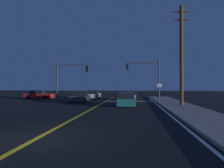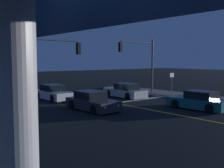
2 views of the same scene
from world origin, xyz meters
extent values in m
cube|color=gold|center=(0.00, 10.39, 0.01)|extent=(0.20, 35.32, 0.01)
cube|color=white|center=(3.20, 19.27, 0.01)|extent=(6.40, 0.50, 0.01)
cube|color=#B2B5BA|center=(3.08, 21.36, 0.44)|extent=(1.85, 4.52, 0.68)
cube|color=black|center=(3.08, 21.09, 1.04)|extent=(1.55, 2.09, 0.60)
cylinder|color=black|center=(2.29, 22.77, 0.32)|extent=(0.23, 0.64, 0.64)
cylinder|color=black|center=(3.93, 22.73, 0.32)|extent=(0.23, 0.64, 0.64)
cylinder|color=black|center=(2.24, 19.99, 0.32)|extent=(0.23, 0.64, 0.64)
cylinder|color=black|center=(3.87, 19.95, 0.32)|extent=(0.23, 0.64, 0.64)
sphere|color=#FFF4CC|center=(2.58, 23.55, 0.52)|extent=(0.18, 0.18, 0.18)
sphere|color=#FFF4CC|center=(3.67, 23.53, 0.52)|extent=(0.18, 0.18, 0.18)
sphere|color=red|center=(2.49, 19.18, 0.52)|extent=(0.14, 0.14, 0.14)
sphere|color=red|center=(3.58, 19.16, 0.52)|extent=(0.14, 0.14, 0.14)
cube|color=#195960|center=(2.90, 13.33, 0.44)|extent=(1.96, 4.40, 0.68)
cube|color=black|center=(2.91, 13.07, 1.04)|extent=(1.61, 2.06, 0.60)
cylinder|color=black|center=(2.01, 14.64, 0.32)|extent=(0.25, 0.65, 0.64)
cylinder|color=black|center=(3.67, 14.71, 0.32)|extent=(0.25, 0.65, 0.64)
cylinder|color=black|center=(2.13, 11.96, 0.32)|extent=(0.25, 0.65, 0.64)
cylinder|color=black|center=(3.78, 12.03, 0.32)|extent=(0.25, 0.65, 0.64)
sphere|color=#FFF4CC|center=(2.26, 15.42, 0.52)|extent=(0.18, 0.18, 0.18)
sphere|color=#FFF4CC|center=(3.36, 15.46, 0.52)|extent=(0.18, 0.18, 0.18)
sphere|color=red|center=(2.44, 11.20, 0.52)|extent=(0.14, 0.14, 0.14)
cube|color=silver|center=(-2.84, 24.28, 0.44)|extent=(1.82, 4.39, 0.68)
cube|color=black|center=(-2.84, 24.54, 1.04)|extent=(1.56, 2.02, 0.60)
cylinder|color=black|center=(-1.99, 22.92, 0.32)|extent=(0.22, 0.64, 0.64)
cylinder|color=black|center=(-3.68, 22.92, 0.32)|extent=(0.22, 0.64, 0.64)
cylinder|color=black|center=(-2.00, 25.64, 0.32)|extent=(0.22, 0.64, 0.64)
cylinder|color=black|center=(-3.69, 25.64, 0.32)|extent=(0.22, 0.64, 0.64)
sphere|color=#FFF4CC|center=(-2.27, 22.14, 0.52)|extent=(0.18, 0.18, 0.18)
sphere|color=#FFF4CC|center=(-3.40, 22.14, 0.52)|extent=(0.18, 0.18, 0.18)
sphere|color=red|center=(-2.28, 26.43, 0.52)|extent=(0.14, 0.14, 0.14)
sphere|color=red|center=(-3.40, 26.43, 0.52)|extent=(0.14, 0.14, 0.14)
cube|color=#2D2D33|center=(-3.18, 17.91, 0.44)|extent=(1.98, 4.22, 0.68)
cube|color=black|center=(-3.19, 18.16, 1.04)|extent=(1.66, 1.96, 0.60)
cylinder|color=black|center=(-2.27, 16.64, 0.32)|extent=(0.24, 0.65, 0.64)
cylinder|color=black|center=(-4.02, 16.60, 0.32)|extent=(0.24, 0.65, 0.64)
cylinder|color=black|center=(-2.34, 19.23, 0.32)|extent=(0.24, 0.65, 0.64)
cylinder|color=black|center=(-4.09, 19.18, 0.32)|extent=(0.24, 0.65, 0.64)
sphere|color=#FFF4CC|center=(-2.54, 15.90, 0.52)|extent=(0.18, 0.18, 0.18)
sphere|color=#FFF4CC|center=(-3.70, 15.87, 0.52)|extent=(0.18, 0.18, 0.18)
sphere|color=red|center=(-2.66, 19.96, 0.52)|extent=(0.14, 0.14, 0.14)
sphere|color=red|center=(-3.81, 19.93, 0.52)|extent=(0.14, 0.14, 0.14)
cylinder|color=#38383D|center=(7.20, 21.57, 2.85)|extent=(0.18, 0.18, 5.71)
cylinder|color=#38383D|center=(4.95, 21.57, 5.31)|extent=(4.49, 0.12, 0.12)
cube|color=black|center=(2.71, 21.57, 4.76)|extent=(0.28, 0.28, 0.90)
sphere|color=red|center=(2.71, 21.57, 5.03)|extent=(0.22, 0.22, 0.22)
sphere|color=#4C2D05|center=(2.71, 21.57, 4.76)|extent=(0.22, 0.22, 0.22)
sphere|color=#0A3814|center=(2.71, 21.57, 4.49)|extent=(0.22, 0.22, 0.22)
cylinder|color=#38383D|center=(-7.20, 20.17, 2.68)|extent=(0.18, 0.18, 5.37)
cylinder|color=#38383D|center=(-5.03, 20.17, 4.97)|extent=(4.35, 0.12, 0.12)
cube|color=black|center=(-2.85, 20.17, 4.42)|extent=(0.28, 0.28, 0.90)
sphere|color=red|center=(-2.85, 20.17, 4.69)|extent=(0.22, 0.22, 0.22)
sphere|color=#4C2D05|center=(-2.85, 20.17, 4.42)|extent=(0.22, 0.22, 0.22)
sphere|color=#0A3814|center=(-2.85, 20.17, 4.15)|extent=(0.22, 0.22, 0.22)
cylinder|color=slate|center=(6.90, 18.77, 1.17)|extent=(0.06, 0.06, 2.34)
cube|color=white|center=(6.90, 18.77, 2.09)|extent=(0.56, 0.03, 0.40)
camera|label=1|loc=(3.71, -7.34, 2.00)|focal=32.33mm
camera|label=2|loc=(-14.26, 2.51, 3.54)|focal=43.29mm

